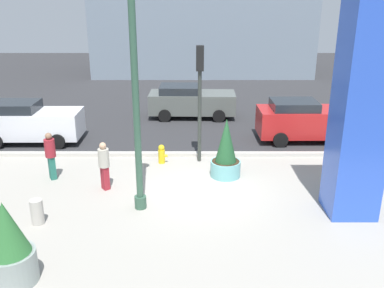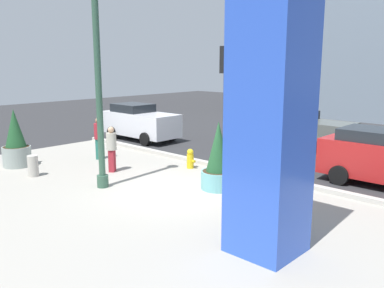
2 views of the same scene
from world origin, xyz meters
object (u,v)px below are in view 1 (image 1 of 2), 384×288
Objects in this scene: art_pillar_blue at (358,114)px; potted_plant_near_right at (224,153)px; car_curb_west at (189,101)px; pedestrian_on_sidewalk at (102,164)px; potted_plant_curbside at (7,247)px; pedestrian_by_curb at (49,154)px; car_curb_east at (304,120)px; traffic_light_corner at (198,85)px; lamp_post at (134,99)px; car_passing_lane at (28,122)px; fire_hydrant at (160,154)px; concrete_bollard at (35,212)px.

potted_plant_near_right is at bearing 143.19° from art_pillar_blue.
potted_plant_near_right is 7.81m from car_curb_west.
car_curb_west is 9.21m from pedestrian_on_sidewalk.
potted_plant_near_right is 1.06× the size of potted_plant_curbside.
car_curb_east is at bearing 22.88° from pedestrian_by_curb.
pedestrian_by_curb is at bearing -162.05° from traffic_light_corner.
car_curb_west is at bearing 143.75° from car_curb_east.
potted_plant_near_right reaches higher than pedestrian_by_curb.
potted_plant_near_right is 0.48× the size of traffic_light_corner.
potted_plant_near_right reaches higher than pedestrian_on_sidewalk.
car_curb_east is (4.75, 2.51, -2.09)m from traffic_light_corner.
lamp_post is 4.09× the size of pedestrian_by_curb.
car_passing_lane is at bearing 162.91° from traffic_light_corner.
pedestrian_by_curb is at bearing -158.50° from fire_hydrant.
art_pillar_blue is at bearing -28.24° from car_passing_lane.
car_curb_east is at bearing -36.25° from car_curb_west.
traffic_light_corner is (1.46, 0.21, 2.64)m from fire_hydrant.
car_curb_east is (5.11, -3.75, 0.06)m from car_curb_west.
art_pillar_blue is (6.26, -0.22, -0.39)m from lamp_post.
car_curb_east is at bearing 23.70° from fire_hydrant.
pedestrian_by_curb is (-3.75, -1.48, 0.59)m from fire_hydrant.
fire_hydrant is (-2.37, 1.23, -0.53)m from potted_plant_near_right.
car_passing_lane is (-11.74, 6.31, -2.13)m from art_pillar_blue.
pedestrian_on_sidewalk reaches higher than concrete_bollard.
potted_plant_near_right is 2.71m from traffic_light_corner.
pedestrian_on_sidewalk is (-7.94, -5.02, 0.00)m from car_curb_east.
fire_hydrant is (0.41, 3.62, -3.06)m from lamp_post.
art_pillar_blue is 7.49m from fire_hydrant.
car_curb_east reaches higher than car_curb_west.
fire_hydrant is 6.80m from car_curb_east.
concrete_bollard is at bearing -149.25° from potted_plant_near_right.
art_pillar_blue is 3.66× the size of pedestrian_on_sidewalk.
fire_hydrant is at bearing 146.74° from art_pillar_blue.
lamp_post is 1.16× the size of art_pillar_blue.
art_pillar_blue is 11.56m from car_curb_west.
pedestrian_by_curb is at bearing -61.52° from car_passing_lane.
lamp_post is at bearing -139.19° from potted_plant_near_right.
traffic_light_corner is 0.99× the size of car_curb_west.
fire_hydrant is 0.17× the size of traffic_light_corner.
car_curb_west is at bearing 29.82° from car_passing_lane.
lamp_post is 4.28m from traffic_light_corner.
concrete_bollard is 3.18m from pedestrian_by_curb.
potted_plant_near_right is at bearing -80.63° from car_curb_west.
fire_hydrant is at bearing -22.74° from car_passing_lane.
concrete_bollard is (-3.22, -4.56, 0.01)m from fire_hydrant.
potted_plant_near_right is 0.51× the size of car_passing_lane.
potted_plant_near_right reaches higher than car_curb_west.
potted_plant_near_right reaches higher than car_passing_lane.
pedestrian_by_curb is 1.03× the size of pedestrian_on_sidewalk.
pedestrian_by_curb reaches higher than pedestrian_on_sidewalk.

